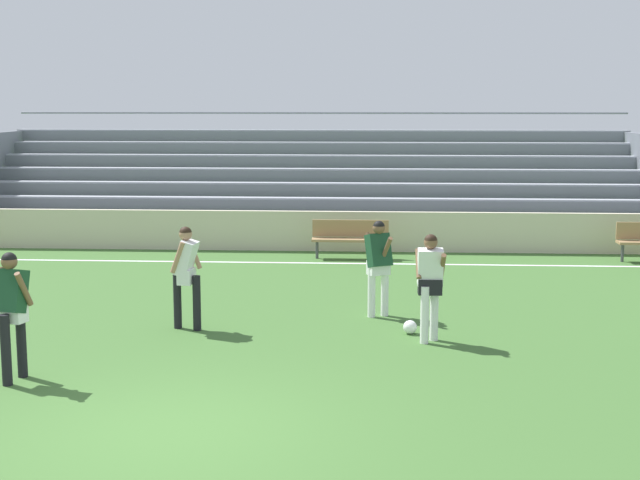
# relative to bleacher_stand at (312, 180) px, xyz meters

# --- Properties ---
(ground_plane) EXTENTS (160.00, 160.00, 0.00)m
(ground_plane) POSITION_rel_bleacher_stand_xyz_m (-0.48, -15.81, -1.45)
(ground_plane) COLOR #3D662D
(field_line_sideline) EXTENTS (44.00, 0.12, 0.01)m
(field_line_sideline) POSITION_rel_bleacher_stand_xyz_m (-0.48, -5.09, -1.45)
(field_line_sideline) COLOR white
(field_line_sideline) RESTS_ON ground
(sideline_wall) EXTENTS (48.00, 0.16, 0.99)m
(sideline_wall) POSITION_rel_bleacher_stand_xyz_m (-0.48, -3.35, -0.96)
(sideline_wall) COLOR beige
(sideline_wall) RESTS_ON ground
(bleacher_stand) EXTENTS (18.84, 5.46, 3.34)m
(bleacher_stand) POSITION_rel_bleacher_stand_xyz_m (0.00, 0.00, 0.00)
(bleacher_stand) COLOR #9EA3AD
(bleacher_stand) RESTS_ON ground
(bench_centre_sideline) EXTENTS (1.80, 0.40, 0.90)m
(bench_centre_sideline) POSITION_rel_bleacher_stand_xyz_m (1.21, -4.40, -0.91)
(bench_centre_sideline) COLOR #99754C
(bench_centre_sideline) RESTS_ON ground
(player_dark_wide_right) EXTENTS (0.51, 0.65, 1.66)m
(player_dark_wide_right) POSITION_rel_bleacher_stand_xyz_m (1.85, -10.17, -0.47)
(player_dark_wide_right) COLOR white
(player_dark_wide_right) RESTS_ON ground
(player_white_dropping_back) EXTENTS (0.44, 0.55, 1.67)m
(player_white_dropping_back) POSITION_rel_bleacher_stand_xyz_m (2.63, -11.78, -0.46)
(player_white_dropping_back) COLOR white
(player_white_dropping_back) RESTS_ON ground
(player_white_pressing_high) EXTENTS (0.47, 0.48, 1.68)m
(player_white_pressing_high) POSITION_rel_bleacher_stand_xyz_m (-1.24, -11.24, -0.45)
(player_white_pressing_high) COLOR black
(player_white_pressing_high) RESTS_ON ground
(player_dark_on_ball) EXTENTS (0.56, 0.49, 1.73)m
(player_dark_on_ball) POSITION_rel_bleacher_stand_xyz_m (-2.95, -14.09, -0.42)
(player_dark_on_ball) COLOR black
(player_dark_on_ball) RESTS_ON ground
(soccer_ball) EXTENTS (0.22, 0.22, 0.22)m
(soccer_ball) POSITION_rel_bleacher_stand_xyz_m (2.36, -11.32, -1.34)
(soccer_ball) COLOR white
(soccer_ball) RESTS_ON ground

